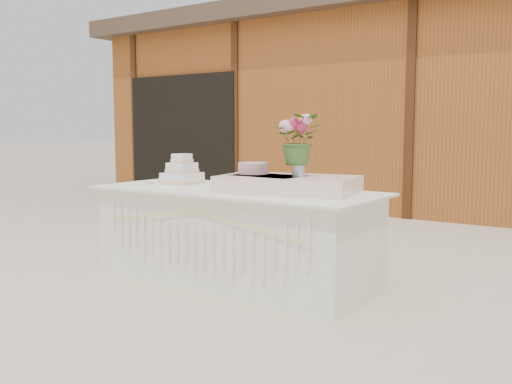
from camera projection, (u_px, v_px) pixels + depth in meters
ground at (235, 282)px, 4.71m from camera, size 80.00×80.00×0.00m
barn at (453, 103)px, 9.42m from camera, size 12.60×4.60×3.30m
cake_table at (235, 236)px, 4.67m from camera, size 2.40×1.00×0.77m
wedding_cake at (182, 173)px, 5.09m from camera, size 0.31×0.31×0.27m
pink_cake_stand at (253, 175)px, 4.56m from camera, size 0.31×0.31×0.22m
satin_runner at (288, 184)px, 4.37m from camera, size 1.12×0.77×0.13m
flower_vase at (299, 168)px, 4.30m from camera, size 0.10×0.10×0.14m
bouquet at (299, 133)px, 4.27m from camera, size 0.45×0.43×0.38m
loose_flowers at (155, 182)px, 5.19m from camera, size 0.25×0.36×0.02m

